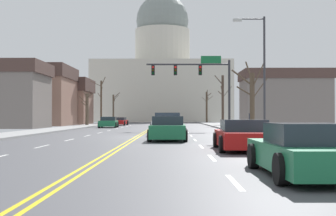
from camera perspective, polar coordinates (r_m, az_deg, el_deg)
The scene contains 22 objects.
ground at distance 28.10m, azimuth -4.01°, elevation -3.70°, with size 20.00×180.00×0.20m.
signal_gantry at distance 41.94m, azimuth 4.05°, elevation 4.11°, with size 7.91×0.41×6.84m.
street_lamp_right at distance 29.45m, azimuth 11.76°, elevation 5.47°, with size 2.09×0.24×7.64m.
capitol_building at distance 100.97m, azimuth -0.72°, elevation 4.00°, with size 29.61×21.41×31.24m.
sedan_near_00 at distance 37.37m, azimuth -0.27°, elevation -2.19°, with size 2.07×4.33×1.22m.
pickup_truck_near_01 at distance 31.92m, azimuth -0.07°, elevation -2.13°, with size 2.31×5.69×1.57m.
sedan_near_02 at distance 24.34m, azimuth 0.01°, elevation -2.71°, with size 2.12×4.63×1.32m.
sedan_near_03 at distance 17.66m, azimuth 9.54°, elevation -3.57°, with size 2.11×4.47×1.20m.
sedan_near_04 at distance 10.46m, azimuth 17.16°, elevation -5.37°, with size 2.01×4.50×1.19m.
sedan_oncoming_00 at distance 50.53m, azimuth -7.64°, elevation -1.85°, with size 2.17×4.36×1.22m.
sedan_oncoming_01 at distance 61.93m, azimuth -6.30°, elevation -1.73°, with size 2.25×4.62×1.12m.
flank_building_01 at distance 62.94m, azimuth -16.07°, elevation 1.55°, with size 8.45×9.95×8.06m.
flank_building_02 at distance 72.15m, azimuth -15.60°, elevation 0.83°, with size 14.55×8.58×7.06m.
flank_building_03 at distance 62.61m, azimuth 14.70°, elevation 1.29°, with size 11.63×7.35×7.51m.
bare_tree_00 at distance 80.33m, azimuth 5.00°, elevation 0.25°, with size 1.97×1.88×5.83m.
bare_tree_01 at distance 63.46m, azimuth -8.58°, elevation 1.01°, with size 2.02×2.84×6.79m.
bare_tree_02 at distance 58.22m, azimuth 7.02°, elevation 1.18°, with size 2.30×2.41×6.46m.
bare_tree_03 at distance 58.72m, azimuth -10.37°, elevation -0.03°, with size 2.00×2.22×4.56m.
bare_tree_04 at distance 31.49m, azimuth 10.68°, elevation 1.09°, with size 2.43×2.18×5.15m.
bare_tree_05 at distance 77.69m, azimuth -7.01°, elevation 0.08°, with size 1.30×2.33×5.24m.
pedestrian_00 at distance 37.00m, azimuth 10.60°, elevation -1.46°, with size 0.35×0.34×1.62m.
bicycle_parked at distance 32.37m, azimuth 11.86°, elevation -2.50°, with size 0.12×1.77×0.85m.
Camera 1 is at (2.23, -27.98, 1.36)m, focal length 47.47 mm.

